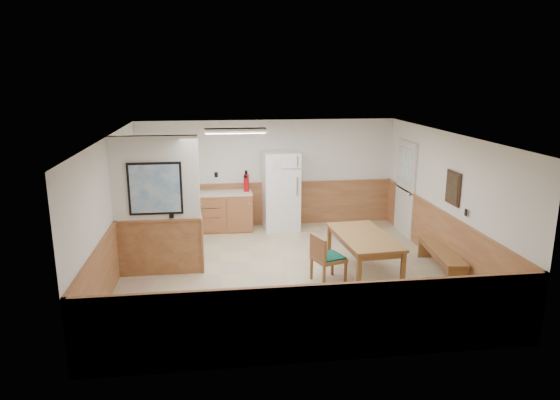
{
  "coord_description": "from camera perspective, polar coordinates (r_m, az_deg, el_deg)",
  "views": [
    {
      "loc": [
        -1.2,
        -8.46,
        3.5
      ],
      "look_at": [
        -0.04,
        0.4,
        1.25
      ],
      "focal_mm": 32.0,
      "sensor_mm": 36.0,
      "label": 1
    }
  ],
  "objects": [
    {
      "name": "dining_bench",
      "position": [
        9.53,
        17.96,
        -5.93
      ],
      "size": [
        0.53,
        1.7,
        0.45
      ],
      "rotation": [
        0.0,
        0.0,
        -0.1
      ],
      "color": "olive",
      "rests_on": "ground"
    },
    {
      "name": "fire_extinguisher",
      "position": [
        11.44,
        -3.87,
        2.04
      ],
      "size": [
        0.15,
        0.15,
        0.49
      ],
      "rotation": [
        0.0,
        0.0,
        0.27
      ],
      "color": "#BA0912",
      "rests_on": "kitchen_counter"
    },
    {
      "name": "wainscot_right",
      "position": [
        9.91,
        17.98,
        -4.23
      ],
      "size": [
        0.04,
        6.0,
        1.0
      ],
      "primitive_type": "cube",
      "color": "#AE7445",
      "rests_on": "ground"
    },
    {
      "name": "ceiling",
      "position": [
        8.61,
        0.64,
        7.44
      ],
      "size": [
        6.0,
        6.0,
        0.02
      ],
      "primitive_type": "cube",
      "color": "white",
      "rests_on": "back_wall"
    },
    {
      "name": "exterior_door",
      "position": [
        11.44,
        14.11,
        1.32
      ],
      "size": [
        0.07,
        1.02,
        2.15
      ],
      "color": "silver",
      "rests_on": "ground"
    },
    {
      "name": "dining_chair",
      "position": [
        8.63,
        5.05,
        -6.33
      ],
      "size": [
        0.8,
        0.65,
        0.85
      ],
      "rotation": [
        0.0,
        0.0,
        0.32
      ],
      "color": "olive",
      "rests_on": "ground"
    },
    {
      "name": "wall_painting",
      "position": [
        9.37,
        19.15,
        1.31
      ],
      "size": [
        0.04,
        0.5,
        0.6
      ],
      "color": "#382016",
      "rests_on": "right_wall"
    },
    {
      "name": "partition_wall",
      "position": [
        9.01,
        -13.88,
        -0.89
      ],
      "size": [
        1.5,
        0.2,
        2.5
      ],
      "color": "white",
      "rests_on": "ground"
    },
    {
      "name": "left_wall",
      "position": [
        8.94,
        -18.79,
        -1.24
      ],
      "size": [
        0.02,
        6.0,
        2.5
      ],
      "primitive_type": "cube",
      "color": "white",
      "rests_on": "ground"
    },
    {
      "name": "dining_table",
      "position": [
        8.97,
        9.55,
        -4.56
      ],
      "size": [
        1.0,
        1.82,
        0.75
      ],
      "rotation": [
        0.0,
        0.0,
        0.07
      ],
      "color": "olive",
      "rests_on": "ground"
    },
    {
      "name": "fluorescent_fixture",
      "position": [
        9.83,
        -5.11,
        7.9
      ],
      "size": [
        1.2,
        0.3,
        0.09
      ],
      "color": "silver",
      "rests_on": "ceiling"
    },
    {
      "name": "kitchen_counter",
      "position": [
        11.55,
        -7.22,
        -1.25
      ],
      "size": [
        2.2,
        0.61,
        1.0
      ],
      "color": "#9C5F37",
      "rests_on": "ground"
    },
    {
      "name": "soap_bottle",
      "position": [
        11.43,
        -11.86,
        1.28
      ],
      "size": [
        0.1,
        0.1,
        0.24
      ],
      "primitive_type": "cylinder",
      "rotation": [
        0.0,
        0.0,
        -0.39
      ],
      "color": "#198D3E",
      "rests_on": "kitchen_counter"
    },
    {
      "name": "refrigerator",
      "position": [
        11.49,
        0.12,
        1.06
      ],
      "size": [
        0.83,
        0.74,
        1.81
      ],
      "rotation": [
        0.0,
        0.0,
        0.04
      ],
      "color": "white",
      "rests_on": "ground"
    },
    {
      "name": "kitchen_window",
      "position": [
        11.64,
        -11.8,
        4.17
      ],
      "size": [
        0.8,
        0.04,
        1.0
      ],
      "color": "silver",
      "rests_on": "back_wall"
    },
    {
      "name": "back_wall",
      "position": [
        11.75,
        -1.44,
        3.06
      ],
      "size": [
        6.0,
        0.02,
        2.5
      ],
      "primitive_type": "cube",
      "color": "white",
      "rests_on": "ground"
    },
    {
      "name": "wainscot_back",
      "position": [
        11.89,
        -1.41,
        -0.5
      ],
      "size": [
        6.0,
        0.04,
        1.0
      ],
      "primitive_type": "cube",
      "color": "#AE7445",
      "rests_on": "ground"
    },
    {
      "name": "wainscot_left",
      "position": [
        9.16,
        -18.3,
        -5.77
      ],
      "size": [
        0.04,
        6.0,
        1.0
      ],
      "primitive_type": "cube",
      "color": "#AE7445",
      "rests_on": "ground"
    },
    {
      "name": "right_wall",
      "position": [
        9.72,
        18.42,
        -0.02
      ],
      "size": [
        0.02,
        6.0,
        2.5
      ],
      "primitive_type": "cube",
      "color": "white",
      "rests_on": "ground"
    },
    {
      "name": "ground",
      "position": [
        9.24,
        0.59,
        -8.15
      ],
      "size": [
        6.0,
        6.0,
        0.0
      ],
      "primitive_type": "plane",
      "color": "tan",
      "rests_on": "ground"
    }
  ]
}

